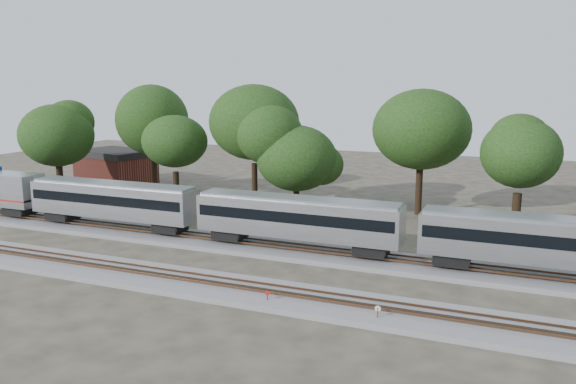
% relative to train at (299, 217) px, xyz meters
% --- Properties ---
extents(ground, '(160.00, 160.00, 0.00)m').
position_rel_train_xyz_m(ground, '(-1.57, -6.00, -3.26)').
color(ground, '#383328').
rests_on(ground, ground).
extents(track_far, '(160.00, 5.00, 0.73)m').
position_rel_train_xyz_m(track_far, '(-1.57, -0.00, -3.05)').
color(track_far, slate).
rests_on(track_far, ground).
extents(track_near, '(160.00, 5.00, 0.73)m').
position_rel_train_xyz_m(track_near, '(-1.57, -10.00, -3.05)').
color(track_near, slate).
rests_on(track_near, ground).
extents(train, '(92.23, 3.18, 4.69)m').
position_rel_train_xyz_m(train, '(0.00, 0.00, 0.00)').
color(train, silver).
rests_on(train, ground).
extents(switch_stand_red, '(0.32, 0.06, 1.01)m').
position_rel_train_xyz_m(switch_stand_red, '(2.14, -11.33, -2.61)').
color(switch_stand_red, '#512D19').
rests_on(switch_stand_red, ground).
extents(switch_stand_white, '(0.36, 0.10, 1.15)m').
position_rel_train_xyz_m(switch_stand_white, '(9.47, -11.41, -2.52)').
color(switch_stand_white, '#512D19').
rests_on(switch_stand_white, ground).
extents(switch_lever, '(0.58, 0.47, 0.30)m').
position_rel_train_xyz_m(switch_lever, '(5.84, -11.50, -3.11)').
color(switch_lever, '#512D19').
rests_on(switch_lever, ground).
extents(brick_building, '(11.71, 9.43, 4.97)m').
position_rel_train_xyz_m(brick_building, '(-36.46, 21.70, -0.76)').
color(brick_building, maroon).
rests_on(brick_building, ground).
extents(tree_0, '(8.20, 8.20, 11.57)m').
position_rel_train_xyz_m(tree_0, '(-35.46, 9.90, 4.80)').
color(tree_0, black).
rests_on(tree_0, ground).
extents(tree_1, '(9.97, 9.97, 14.06)m').
position_rel_train_xyz_m(tree_1, '(-25.95, 16.24, 6.54)').
color(tree_1, black).
rests_on(tree_1, ground).
extents(tree_2, '(7.85, 7.85, 11.06)m').
position_rel_train_xyz_m(tree_2, '(-20.10, 12.22, 4.44)').
color(tree_2, black).
rests_on(tree_2, ground).
extents(tree_3, '(10.19, 10.19, 14.37)m').
position_rel_train_xyz_m(tree_3, '(-10.76, 14.01, 6.76)').
color(tree_3, black).
rests_on(tree_3, ground).
extents(tree_4, '(6.60, 6.60, 9.31)m').
position_rel_train_xyz_m(tree_4, '(-4.96, 12.23, 3.21)').
color(tree_4, black).
rests_on(tree_4, ground).
extents(tree_5, '(9.58, 9.58, 13.51)m').
position_rel_train_xyz_m(tree_5, '(6.98, 18.84, 6.15)').
color(tree_5, black).
rests_on(tree_5, ground).
extents(tree_6, '(8.21, 8.21, 11.57)m').
position_rel_train_xyz_m(tree_6, '(17.00, 11.96, 4.80)').
color(tree_6, black).
rests_on(tree_6, ground).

